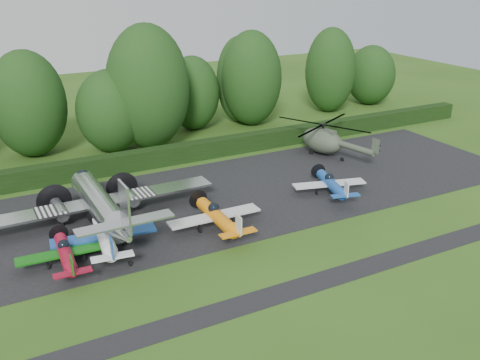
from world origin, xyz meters
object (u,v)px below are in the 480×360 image
light_plane_blue (331,184)px  light_plane_red (65,254)px  helicopter (323,138)px  light_plane_orange (217,217)px  sign_board (369,123)px  transport_plane (100,204)px  light_plane_white (105,236)px

light_plane_blue → light_plane_red: bearing=169.2°
light_plane_blue → helicopter: bearing=43.4°
light_plane_orange → sign_board: size_ratio=2.68×
light_plane_red → light_plane_blue: 24.79m
light_plane_orange → helicopter: size_ratio=0.62×
helicopter → transport_plane: bearing=-154.6°
transport_plane → helicopter: (26.84, 6.02, 0.12)m
transport_plane → light_plane_blue: 21.15m
light_plane_white → light_plane_blue: bearing=-4.0°
light_plane_orange → sign_board: 33.84m
light_plane_blue → sign_board: (16.99, 14.65, 0.05)m
transport_plane → light_plane_orange: (8.13, -5.49, -0.59)m
light_plane_blue → helicopter: size_ratio=0.55×
transport_plane → light_plane_blue: transport_plane is taller
light_plane_red → sign_board: light_plane_red is taller
helicopter → light_plane_white: bearing=-146.3°
helicopter → light_plane_red: bearing=-146.6°
light_plane_red → light_plane_white: light_plane_white is taller
light_plane_red → helicopter: helicopter is taller
light_plane_orange → light_plane_blue: bearing=7.1°
light_plane_red → light_plane_blue: (24.73, 1.79, 0.03)m
light_plane_red → light_plane_blue: size_ratio=0.97×
sign_board → light_plane_red: bearing=-154.8°
light_plane_white → helicopter: bearing=14.9°
light_plane_red → sign_board: 44.85m
light_plane_red → helicopter: size_ratio=0.53×
light_plane_white → light_plane_blue: 21.65m
light_plane_blue → helicopter: helicopter is taller
light_plane_white → light_plane_blue: light_plane_white is taller
transport_plane → sign_board: bearing=17.0°
light_plane_blue → sign_board: 22.44m
transport_plane → light_plane_blue: (20.79, -3.82, -0.73)m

